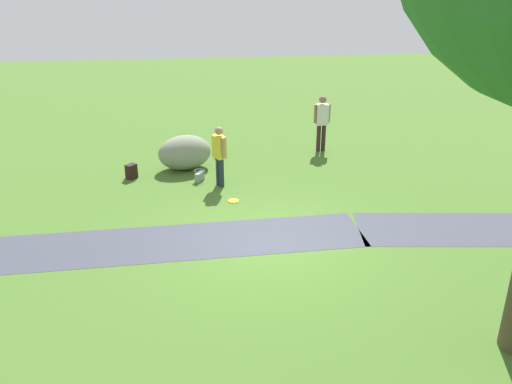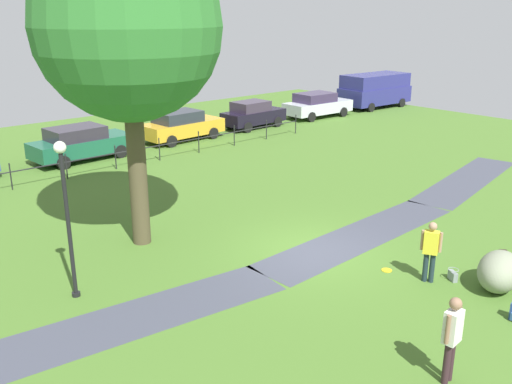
# 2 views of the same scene
# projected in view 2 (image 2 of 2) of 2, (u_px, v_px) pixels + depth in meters

# --- Properties ---
(ground_plane) EXTENTS (48.00, 48.00, 0.00)m
(ground_plane) POSITION_uv_depth(u_px,v_px,m) (311.00, 251.00, 16.15)
(ground_plane) COLOR #436826
(footpath_segment_near) EXTENTS (8.14, 2.62, 0.01)m
(footpath_segment_near) POSITION_uv_depth(u_px,v_px,m) (120.00, 323.00, 12.42)
(footpath_segment_near) COLOR #3C3F4B
(footpath_segment_near) RESTS_ON ground
(footpath_segment_mid) EXTENTS (8.05, 1.92, 0.01)m
(footpath_segment_mid) POSITION_uv_depth(u_px,v_px,m) (360.00, 236.00, 17.18)
(footpath_segment_mid) COLOR #3C3F4B
(footpath_segment_mid) RESTS_ON ground
(footpath_segment_far) EXTENTS (8.17, 3.07, 0.01)m
(footpath_segment_far) POSITION_uv_depth(u_px,v_px,m) (467.00, 180.00, 22.79)
(footpath_segment_far) COLOR #3C3F4B
(footpath_segment_far) RESTS_ON ground
(large_shade_tree) EXTENTS (5.07, 5.07, 8.70)m
(large_shade_tree) POSITION_uv_depth(u_px,v_px,m) (128.00, 28.00, 14.84)
(large_shade_tree) COLOR #473F29
(large_shade_tree) RESTS_ON ground
(lamp_post) EXTENTS (0.28, 0.28, 3.83)m
(lamp_post) POSITION_uv_depth(u_px,v_px,m) (66.00, 204.00, 12.88)
(lamp_post) COLOR black
(lamp_post) RESTS_ON ground
(lawn_boulder) EXTENTS (1.74, 1.40, 0.98)m
(lawn_boulder) POSITION_uv_depth(u_px,v_px,m) (499.00, 271.00, 13.78)
(lawn_boulder) COLOR gray
(lawn_boulder) RESTS_ON ground
(woman_with_handbag) EXTENTS (0.38, 0.47, 1.61)m
(woman_with_handbag) POSITION_uv_depth(u_px,v_px,m) (431.00, 248.00, 14.05)
(woman_with_handbag) COLOR #1C2C31
(woman_with_handbag) RESTS_ON ground
(man_near_boulder) EXTENTS (0.52, 0.27, 1.74)m
(man_near_boulder) POSITION_uv_depth(u_px,v_px,m) (452.00, 334.00, 10.18)
(man_near_boulder) COLOR #321E25
(man_near_boulder) RESTS_ON ground
(handbag_on_grass) EXTENTS (0.38, 0.38, 0.31)m
(handbag_on_grass) POSITION_uv_depth(u_px,v_px,m) (453.00, 275.00, 14.35)
(handbag_on_grass) COLOR gray
(handbag_on_grass) RESTS_ON ground
(spare_backpack_on_lawn) EXTENTS (0.35, 0.35, 0.40)m
(spare_backpack_on_lawn) POSITION_uv_depth(u_px,v_px,m) (504.00, 258.00, 15.19)
(spare_backpack_on_lawn) COLOR black
(spare_backpack_on_lawn) RESTS_ON ground
(frisbee_on_grass) EXTENTS (0.27, 0.27, 0.02)m
(frisbee_on_grass) POSITION_uv_depth(u_px,v_px,m) (387.00, 270.00, 14.92)
(frisbee_on_grass) COLOR gold
(frisbee_on_grass) RESTS_ON ground
(park_fence) EXTENTS (22.05, 0.05, 1.05)m
(park_fence) POSITION_uv_depth(u_px,v_px,m) (115.00, 155.00, 24.15)
(park_fence) COLOR #232326
(park_fence) RESTS_ON ground
(parked_suv_orange) EXTENTS (4.66, 2.18, 1.56)m
(parked_suv_orange) POSITION_uv_depth(u_px,v_px,m) (81.00, 143.00, 25.55)
(parked_suv_orange) COLOR #1A573E
(parked_suv_orange) RESTS_ON ground
(parked_sedan_red) EXTENTS (4.49, 2.09, 1.56)m
(parked_sedan_red) POSITION_uv_depth(u_px,v_px,m) (181.00, 125.00, 29.38)
(parked_sedan_red) COLOR gold
(parked_sedan_red) RESTS_ON ground
(parked_sedan_grey) EXTENTS (3.92, 1.82, 1.56)m
(parked_sedan_grey) POSITION_uv_depth(u_px,v_px,m) (253.00, 114.00, 32.47)
(parked_sedan_grey) COLOR black
(parked_sedan_grey) RESTS_ON ground
(parked_compact_green) EXTENTS (4.64, 2.15, 1.56)m
(parked_compact_green) POSITION_uv_depth(u_px,v_px,m) (317.00, 105.00, 35.67)
(parked_compact_green) COLOR silver
(parked_compact_green) RESTS_ON ground
(delivery_van) EXTENTS (5.34, 2.67, 2.30)m
(delivery_van) POSITION_uv_depth(u_px,v_px,m) (375.00, 89.00, 39.19)
(delivery_van) COLOR navy
(delivery_van) RESTS_ON ground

